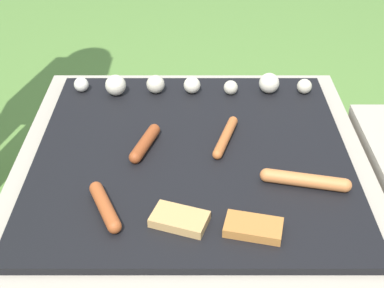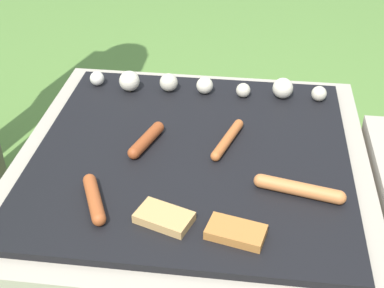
% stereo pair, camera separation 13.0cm
% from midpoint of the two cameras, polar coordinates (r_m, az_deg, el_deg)
% --- Properties ---
extents(ground_plane, '(14.00, 14.00, 0.00)m').
position_cam_midpoint_polar(ground_plane, '(1.60, -2.39, -13.41)').
color(ground_plane, '#567F38').
extents(grill, '(0.87, 0.87, 0.43)m').
position_cam_midpoint_polar(grill, '(1.45, -2.59, -7.79)').
color(grill, '#A89E8C').
rests_on(grill, ground_plane).
extents(sausage_front_right, '(0.07, 0.17, 0.02)m').
position_cam_midpoint_polar(sausage_front_right, '(1.34, 0.84, 0.66)').
color(sausage_front_right, '#B7602D').
rests_on(sausage_front_right, grill).
extents(sausage_back_center, '(0.08, 0.15, 0.03)m').
position_cam_midpoint_polar(sausage_back_center, '(1.15, -12.54, -6.63)').
color(sausage_back_center, '#A34C23').
rests_on(sausage_back_center, grill).
extents(sausage_front_center, '(0.07, 0.15, 0.03)m').
position_cam_midpoint_polar(sausage_front_center, '(1.32, -7.84, 0.01)').
color(sausage_front_center, '#93421E').
rests_on(sausage_front_center, grill).
extents(sausage_back_right, '(0.20, 0.07, 0.03)m').
position_cam_midpoint_polar(sausage_back_right, '(1.21, 8.98, -3.98)').
color(sausage_back_right, '#C6753D').
rests_on(sausage_back_right, grill).
extents(bread_slice_right, '(0.13, 0.10, 0.02)m').
position_cam_midpoint_polar(bread_slice_right, '(1.11, -4.78, -8.13)').
color(bread_slice_right, tan).
rests_on(bread_slice_right, grill).
extents(bread_slice_center, '(0.13, 0.09, 0.02)m').
position_cam_midpoint_polar(bread_slice_center, '(1.09, 3.09, -9.03)').
color(bread_slice_center, '#B27033').
rests_on(bread_slice_center, grill).
extents(mushroom_row, '(0.69, 0.07, 0.06)m').
position_cam_midpoint_polar(mushroom_row, '(1.55, -2.70, 6.27)').
color(mushroom_row, silver).
rests_on(mushroom_row, grill).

